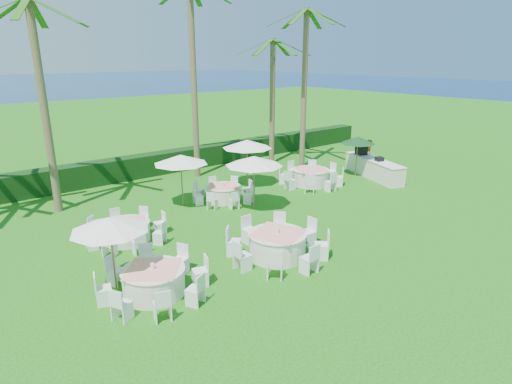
# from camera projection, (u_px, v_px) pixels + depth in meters

# --- Properties ---
(ground) EXTENTS (120.00, 120.00, 0.00)m
(ground) POSITION_uv_depth(u_px,v_px,m) (299.00, 243.00, 15.37)
(ground) COLOR #1C590F
(ground) RESTS_ON ground
(hedge) EXTENTS (34.00, 1.00, 1.20)m
(hedge) POSITION_uv_depth(u_px,v_px,m) (150.00, 165.00, 24.09)
(hedge) COLOR black
(hedge) RESTS_ON ground
(banquet_table_a) EXTENTS (3.08, 3.08, 0.94)m
(banquet_table_a) POSITION_uv_depth(u_px,v_px,m) (154.00, 281.00, 11.99)
(banquet_table_a) COLOR silver
(banquet_table_a) RESTS_ON ground
(banquet_table_b) EXTENTS (3.39, 3.39, 1.02)m
(banquet_table_b) POSITION_uv_depth(u_px,v_px,m) (277.00, 244.00, 14.24)
(banquet_table_b) COLOR silver
(banquet_table_b) RESTS_ON ground
(banquet_table_d) EXTENTS (2.91, 2.91, 0.89)m
(banquet_table_d) POSITION_uv_depth(u_px,v_px,m) (127.00, 231.00, 15.47)
(banquet_table_d) COLOR silver
(banquet_table_d) RESTS_ON ground
(banquet_table_e) EXTENTS (2.87, 2.87, 0.88)m
(banquet_table_e) POSITION_uv_depth(u_px,v_px,m) (223.00, 193.00, 19.80)
(banquet_table_e) COLOR silver
(banquet_table_e) RESTS_ON ground
(banquet_table_f) EXTENTS (3.32, 3.32, 1.00)m
(banquet_table_f) POSITION_uv_depth(u_px,v_px,m) (311.00, 176.00, 22.30)
(banquet_table_f) COLOR silver
(banquet_table_f) RESTS_ON ground
(umbrella_a) EXTENTS (2.16, 2.16, 2.23)m
(umbrella_a) POSITION_uv_depth(u_px,v_px,m) (109.00, 224.00, 11.71)
(umbrella_a) COLOR brown
(umbrella_a) RESTS_ON ground
(umbrella_b) EXTENTS (2.49, 2.49, 2.38)m
(umbrella_b) POSITION_uv_depth(u_px,v_px,m) (254.00, 161.00, 18.20)
(umbrella_b) COLOR brown
(umbrella_b) RESTS_ON ground
(umbrella_c) EXTENTS (2.38, 2.38, 2.34)m
(umbrella_c) POSITION_uv_depth(u_px,v_px,m) (181.00, 159.00, 18.60)
(umbrella_c) COLOR brown
(umbrella_c) RESTS_ON ground
(umbrella_d) EXTENTS (2.54, 2.54, 2.40)m
(umbrella_d) POSITION_uv_depth(u_px,v_px,m) (247.00, 144.00, 21.59)
(umbrella_d) COLOR brown
(umbrella_d) RESTS_ON ground
(umbrella_green) EXTENTS (1.94, 1.94, 2.23)m
(umbrella_green) POSITION_uv_depth(u_px,v_px,m) (358.00, 140.00, 23.47)
(umbrella_green) COLOR brown
(umbrella_green) RESTS_ON ground
(buffet_table) EXTENTS (2.31, 4.48, 1.57)m
(buffet_table) POSITION_uv_depth(u_px,v_px,m) (373.00, 167.00, 23.67)
(buffet_table) COLOR silver
(buffet_table) RESTS_ON ground
(staff_person) EXTENTS (0.72, 0.53, 1.82)m
(staff_person) POSITION_uv_depth(u_px,v_px,m) (367.00, 155.00, 25.02)
(staff_person) COLOR gray
(staff_person) RESTS_ON ground
(palm_b) EXTENTS (4.41, 4.07, 8.57)m
(palm_b) POSITION_uv_depth(u_px,v_px,m) (43.00, 100.00, 17.19)
(palm_b) COLOR brown
(palm_b) RESTS_ON ground
(palm_c) EXTENTS (4.32, 4.32, 10.02)m
(palm_c) POSITION_uv_depth(u_px,v_px,m) (193.00, 75.00, 22.38)
(palm_c) COLOR brown
(palm_c) RESTS_ON ground
(palm_d) EXTENTS (4.16, 4.40, 7.45)m
(palm_d) POSITION_uv_depth(u_px,v_px,m) (272.00, 96.00, 25.62)
(palm_d) COLOR brown
(palm_d) RESTS_ON ground
(palm_e) EXTENTS (4.15, 4.40, 8.97)m
(palm_e) POSITION_uv_depth(u_px,v_px,m) (304.00, 83.00, 24.49)
(palm_e) COLOR brown
(palm_e) RESTS_ON ground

